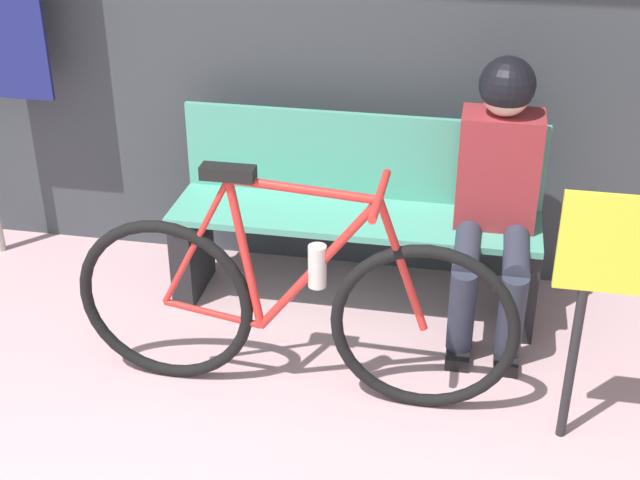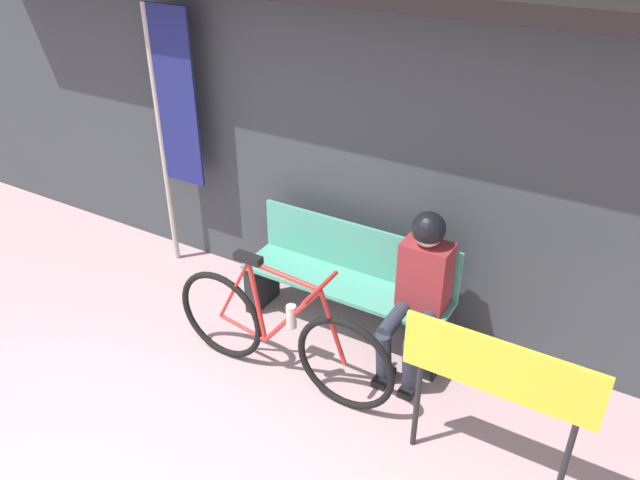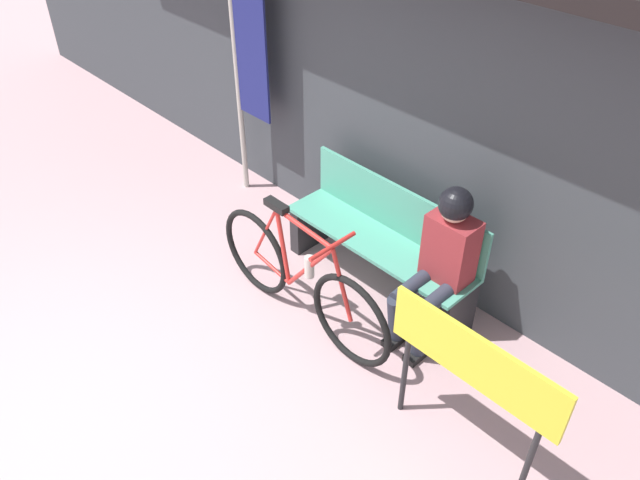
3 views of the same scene
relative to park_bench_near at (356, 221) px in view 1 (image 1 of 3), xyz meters
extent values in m
cube|color=#51A88E|center=(0.00, -0.05, 0.05)|extent=(1.64, 0.42, 0.03)
cube|color=#51A88E|center=(0.00, 0.14, 0.26)|extent=(1.64, 0.03, 0.40)
cube|color=#232326|center=(-0.77, -0.05, -0.19)|extent=(0.10, 0.36, 0.44)
cube|color=#232326|center=(0.77, -0.05, -0.19)|extent=(0.10, 0.36, 0.44)
torus|color=black|center=(-0.65, -0.73, -0.05)|extent=(0.72, 0.05, 0.72)
torus|color=black|center=(0.38, -0.73, -0.05)|extent=(0.72, 0.05, 0.72)
cylinder|color=red|center=(-0.08, -0.73, 0.48)|extent=(0.55, 0.03, 0.07)
cylinder|color=red|center=(-0.03, -0.73, 0.17)|extent=(0.48, 0.03, 0.60)
cylinder|color=red|center=(-0.31, -0.73, 0.19)|extent=(0.14, 0.03, 0.63)
cylinder|color=red|center=(-0.45, -0.73, -0.09)|extent=(0.39, 0.03, 0.09)
cylinder|color=red|center=(-0.50, -0.73, 0.22)|extent=(0.31, 0.02, 0.57)
cylinder|color=red|center=(0.28, -0.73, 0.21)|extent=(0.21, 0.03, 0.53)
cube|color=black|center=(-0.36, -0.73, 0.53)|extent=(0.20, 0.07, 0.05)
cylinder|color=red|center=(0.19, -0.73, 0.49)|extent=(0.03, 0.40, 0.03)
cylinder|color=beige|center=(-0.03, -0.73, 0.17)|extent=(0.07, 0.07, 0.17)
cylinder|color=#2D3342|center=(0.51, -0.25, 0.05)|extent=(0.11, 0.40, 0.13)
cylinder|color=#2D3342|center=(0.51, -0.41, -0.16)|extent=(0.11, 0.17, 0.41)
cube|color=black|center=(0.51, -0.38, -0.39)|extent=(0.10, 0.22, 0.06)
cylinder|color=#2D3342|center=(0.71, -0.25, 0.05)|extent=(0.11, 0.40, 0.13)
cylinder|color=#2D3342|center=(0.71, -0.41, -0.16)|extent=(0.11, 0.17, 0.41)
cube|color=black|center=(0.71, -0.38, -0.39)|extent=(0.10, 0.22, 0.06)
cube|color=maroon|center=(0.61, -0.01, 0.31)|extent=(0.34, 0.22, 0.50)
sphere|color=beige|center=(0.61, -0.03, 0.66)|extent=(0.20, 0.20, 0.20)
sphere|color=black|center=(0.61, -0.03, 0.69)|extent=(0.23, 0.23, 0.23)
cylinder|color=#232326|center=(0.92, -0.81, -0.09)|extent=(0.04, 0.04, 0.64)
camera|label=1|loc=(0.52, -3.55, 1.82)|focal=50.00mm
camera|label=2|loc=(1.81, -3.49, 2.70)|focal=35.00mm
camera|label=3|loc=(2.40, -2.95, 2.97)|focal=35.00mm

